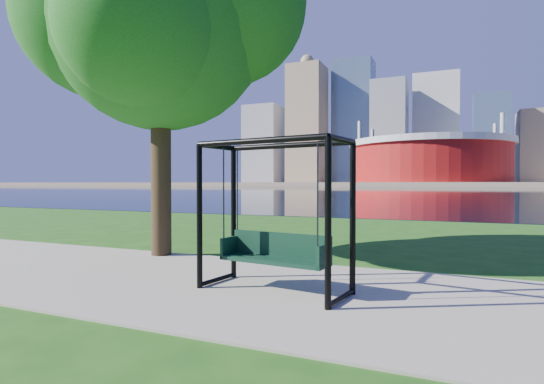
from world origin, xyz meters
The scene contains 8 objects.
ground centered at (0.00, 0.00, 0.00)m, with size 900.00×900.00×0.00m, color #1E5114.
path centered at (0.00, -0.50, 0.01)m, with size 120.00×4.00×0.03m, color #9E937F.
river centered at (0.00, 102.00, 0.01)m, with size 900.00×180.00×0.02m, color black.
far_bank centered at (0.00, 306.00, 1.00)m, with size 900.00×228.00×2.00m, color #937F60.
stadium centered at (-10.00, 235.00, 14.23)m, with size 83.00×83.00×32.00m.
skyline centered at (-4.27, 319.39, 35.89)m, with size 392.00×66.00×96.50m.
swing centered at (0.14, -0.58, 1.01)m, with size 2.15×1.17×2.10m.
park_tree centered at (-3.21, 1.26, 4.99)m, with size 5.78×5.22×7.18m.
Camera 1 is at (2.40, -5.94, 1.51)m, focal length 28.00 mm.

